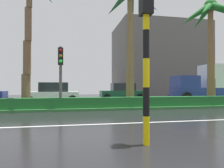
# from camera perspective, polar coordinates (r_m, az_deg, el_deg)

# --- Properties ---
(palm_tree_centre_right) EXTENTS (4.54, 4.32, 8.23)m
(palm_tree_centre_right) POSITION_cam_1_polar(r_m,az_deg,el_deg) (14.84, 4.86, 19.28)
(palm_tree_centre_right) COLOR brown
(palm_tree_centre_right) RESTS_ON median_strip
(palm_tree_mid_right) EXTENTS (4.69, 4.65, 7.78)m
(palm_tree_mid_right) POSITION_cam_1_polar(r_m,az_deg,el_deg) (17.64, 25.54, 15.09)
(palm_tree_mid_right) COLOR brown
(palm_tree_mid_right) RESTS_ON median_strip
(traffic_signal_median_right) EXTENTS (0.28, 0.43, 3.50)m
(traffic_signal_median_right) POSITION_cam_1_polar(r_m,az_deg,el_deg) (12.03, -14.01, 4.88)
(traffic_signal_median_right) COLOR #4C4C47
(traffic_signal_median_right) RESTS_ON median_strip
(traffic_signal_foreground) EXTENTS (0.28, 0.43, 4.19)m
(traffic_signal_foreground) POSITION_cam_1_polar(r_m,az_deg,el_deg) (5.29, 9.32, 15.32)
(traffic_signal_foreground) COLOR yellow
(traffic_signal_foreground) RESTS_ON ground_plane
(car_in_traffic_third) EXTENTS (4.30, 2.02, 1.72)m
(car_in_traffic_third) POSITION_cam_1_polar(r_m,az_deg,el_deg) (17.88, -16.02, -2.47)
(car_in_traffic_third) COLOR white
(car_in_traffic_third) RESTS_ON ground_plane
(car_in_traffic_fourth) EXTENTS (4.30, 2.02, 1.72)m
(car_in_traffic_fourth) POSITION_cam_1_polar(r_m,az_deg,el_deg) (21.05, 2.78, -2.20)
(car_in_traffic_fourth) COLOR #195133
(car_in_traffic_fourth) RESTS_ON ground_plane
(box_truck_lead) EXTENTS (6.40, 2.64, 3.46)m
(box_truck_lead) POSITION_cam_1_polar(r_m,az_deg,el_deg) (21.58, 24.58, -0.19)
(box_truck_lead) COLOR navy
(box_truck_lead) RESTS_ON ground_plane
(building_far_right) EXTENTS (14.98, 11.19, 12.24)m
(building_far_right) POSITION_cam_1_polar(r_m,az_deg,el_deg) (38.78, 12.56, 6.40)
(building_far_right) COLOR #605B59
(building_far_right) RESTS_ON ground_plane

